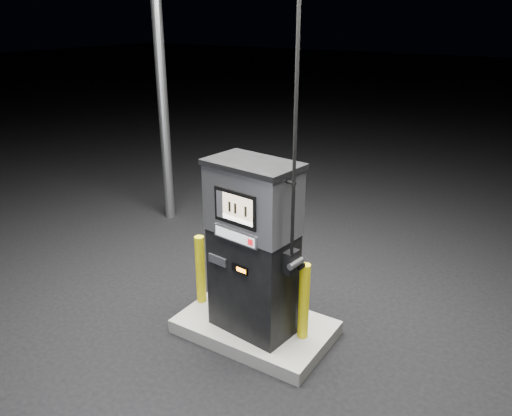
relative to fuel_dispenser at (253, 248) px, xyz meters
The scene contains 5 objects.
ground 1.09m from the fuel_dispenser, 111.32° to the left, with size 80.00×80.00×0.00m, color black.
pump_island 1.01m from the fuel_dispenser, 111.32° to the left, with size 1.60×1.00×0.15m, color slate.
fuel_dispenser is the anchor object (origin of this frame).
bollard_left 0.95m from the fuel_dispenser, behind, with size 0.11×0.11×0.81m, color #D4C30B.
bollard_right 0.74m from the fuel_dispenser, 15.44° to the left, with size 0.11×0.11×0.82m, color #D4C30B.
Camera 1 is at (2.45, -3.83, 3.25)m, focal length 35.00 mm.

